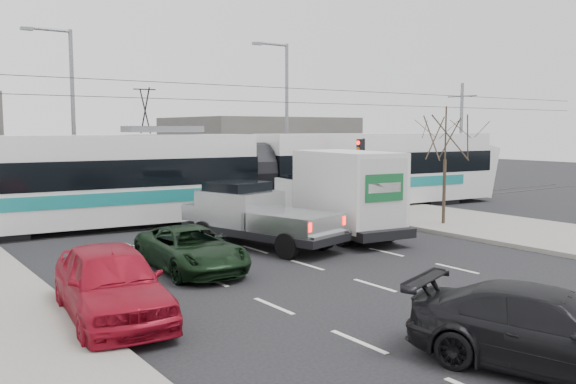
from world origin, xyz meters
TOP-DOWN VIEW (x-y plane):
  - ground at (0.00, 0.00)m, footprint 120.00×120.00m
  - sidewalk_right at (9.00, 0.00)m, footprint 6.00×60.00m
  - rails at (0.00, 10.00)m, footprint 60.00×1.60m
  - building_right at (12.00, 24.00)m, footprint 12.00×10.00m
  - bare_tree at (7.60, 2.50)m, footprint 2.40×2.40m
  - traffic_signal at (6.47, 6.50)m, footprint 0.44×0.44m
  - street_lamp_near at (7.31, 14.00)m, footprint 2.38×0.25m
  - street_lamp_far at (-4.19, 16.00)m, footprint 2.38×0.25m
  - catenary at (0.00, 10.00)m, footprint 60.00×0.20m
  - tram at (2.52, 9.74)m, footprint 28.95×5.69m
  - silver_pickup at (-1.34, 3.65)m, footprint 3.65×6.59m
  - box_truck at (2.40, 3.30)m, footprint 3.16×6.95m
  - navy_pickup at (2.78, 4.74)m, footprint 2.56×5.53m
  - green_car at (-4.94, 1.46)m, footprint 2.40×4.78m
  - red_car at (-8.50, -1.78)m, footprint 2.61×5.17m
  - dark_car at (-3.29, -9.06)m, footprint 3.59×5.36m

SIDE VIEW (x-z plane):
  - ground at x=0.00m, z-range 0.00..0.00m
  - rails at x=0.00m, z-range 0.00..0.03m
  - sidewalk_right at x=9.00m, z-range 0.00..0.15m
  - green_car at x=-4.94m, z-range 0.00..1.30m
  - dark_car at x=-3.29m, z-range 0.00..1.44m
  - red_car at x=-8.50m, z-range 0.00..1.69m
  - navy_pickup at x=2.78m, z-range -0.01..2.24m
  - silver_pickup at x=-1.34m, z-range -0.01..2.27m
  - box_truck at x=2.40m, z-range -0.02..3.33m
  - tram at x=2.52m, z-range -0.85..5.03m
  - building_right at x=12.00m, z-range 0.00..5.00m
  - traffic_signal at x=6.47m, z-range 0.94..4.54m
  - bare_tree at x=7.60m, z-range 1.29..6.29m
  - catenary at x=0.00m, z-range 0.38..7.38m
  - street_lamp_near at x=7.31m, z-range 0.61..9.61m
  - street_lamp_far at x=-4.19m, z-range 0.61..9.61m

